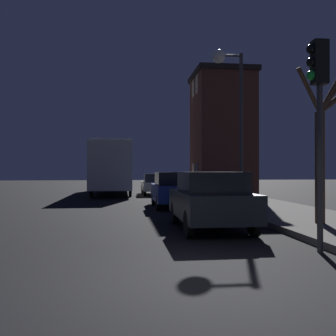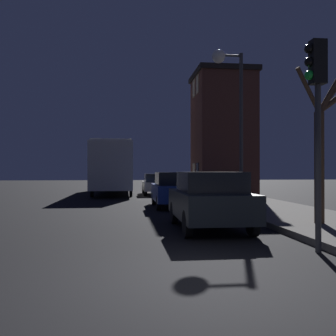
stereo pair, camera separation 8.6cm
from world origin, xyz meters
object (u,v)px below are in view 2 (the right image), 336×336
object	(u,v)px
bare_tree	(322,143)
car_far_lane	(157,184)
streetlamp	(229,89)
traffic_light	(316,100)
car_mid_lane	(174,189)
bus	(114,165)
car_near_lane	(209,199)

from	to	relation	value
bare_tree	car_far_lane	size ratio (longest dim) A/B	1.08
streetlamp	bare_tree	bearing A→B (deg)	-69.21
traffic_light	bare_tree	world-z (taller)	bare_tree
streetlamp	car_mid_lane	world-z (taller)	streetlamp
traffic_light	streetlamp	bearing A→B (deg)	88.76
streetlamp	bus	world-z (taller)	streetlamp
car_mid_lane	streetlamp	bearing A→B (deg)	-55.53
streetlamp	bare_tree	xyz separation A→B (m)	(1.56, -4.10, -2.38)
streetlamp	car_far_lane	world-z (taller)	streetlamp
bare_tree	car_mid_lane	xyz separation A→B (m)	(-3.39, 6.77, -1.62)
bare_tree	car_mid_lane	world-z (taller)	bare_tree
bare_tree	bus	world-z (taller)	bare_tree
streetlamp	car_near_lane	distance (m)	5.78
car_near_lane	car_mid_lane	world-z (taller)	car_near_lane
traffic_light	car_mid_lane	world-z (taller)	traffic_light
car_mid_lane	traffic_light	bearing A→B (deg)	-80.11
traffic_light	bus	world-z (taller)	traffic_light
car_mid_lane	bare_tree	bearing A→B (deg)	-63.41
bare_tree	bus	size ratio (longest dim) A/B	0.38
bus	car_far_lane	bearing A→B (deg)	-33.09
bus	car_far_lane	world-z (taller)	bus
streetlamp	car_far_lane	size ratio (longest dim) A/B	1.48
bus	streetlamp	bearing A→B (deg)	-70.20
car_far_lane	bus	bearing A→B (deg)	146.91
bare_tree	car_mid_lane	distance (m)	7.74
bare_tree	car_far_lane	xyz separation A→B (m)	(-3.41, 15.64, -1.68)
car_near_lane	car_mid_lane	distance (m)	6.53
car_near_lane	bare_tree	bearing A→B (deg)	-4.26
traffic_light	bus	distance (m)	21.03
traffic_light	bare_tree	size ratio (longest dim) A/B	0.96
car_near_lane	car_mid_lane	size ratio (longest dim) A/B	0.98
streetlamp	car_far_lane	xyz separation A→B (m)	(-1.85, 11.54, -4.06)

